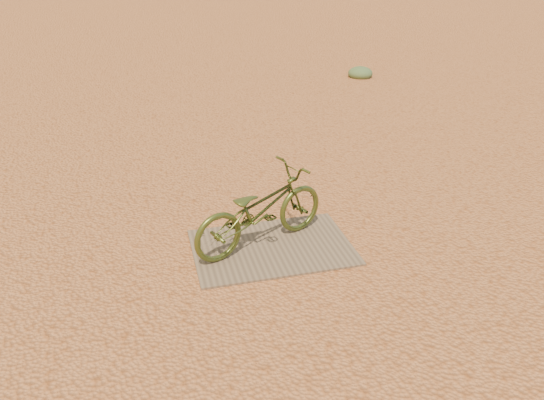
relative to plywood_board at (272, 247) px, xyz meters
name	(u,v)px	position (x,y,z in m)	size (l,w,h in m)	color
ground	(314,225)	(0.57, 0.35, -0.01)	(120.00, 120.00, 0.00)	#C87E51
plywood_board	(272,247)	(0.00, 0.00, 0.00)	(1.61, 1.10, 0.02)	#725E4E
bicycle	(260,209)	(-0.10, 0.08, 0.41)	(0.53, 1.53, 0.81)	#455321
kale_b	(360,77)	(3.88, 6.84, -0.01)	(0.56, 0.56, 0.31)	#59754B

